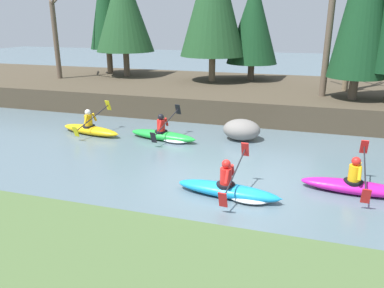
{
  "coord_description": "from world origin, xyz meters",
  "views": [
    {
      "loc": [
        1.95,
        -9.52,
        4.32
      ],
      "look_at": [
        -1.38,
        1.31,
        0.55
      ],
      "focal_mm": 35.0,
      "sensor_mm": 36.0,
      "label": 1
    }
  ],
  "objects_px": {
    "kayaker_trailing": "(165,135)",
    "kayaker_far_back": "(91,129)",
    "kayaker_lead": "(356,185)",
    "kayaker_middle": "(232,190)",
    "boulder_midstream": "(242,130)"
  },
  "relations": [
    {
      "from": "kayaker_trailing",
      "to": "kayaker_far_back",
      "type": "bearing_deg",
      "value": -169.21
    },
    {
      "from": "kayaker_lead",
      "to": "kayaker_trailing",
      "type": "bearing_deg",
      "value": 159.33
    },
    {
      "from": "kayaker_middle",
      "to": "kayaker_far_back",
      "type": "xyz_separation_m",
      "value": [
        -6.44,
        3.83,
        0.02
      ]
    },
    {
      "from": "kayaker_middle",
      "to": "kayaker_trailing",
      "type": "bearing_deg",
      "value": 135.38
    },
    {
      "from": "kayaker_far_back",
      "to": "kayaker_lead",
      "type": "bearing_deg",
      "value": -4.87
    },
    {
      "from": "kayaker_far_back",
      "to": "kayaker_middle",
      "type": "bearing_deg",
      "value": -19.99
    },
    {
      "from": "kayaker_lead",
      "to": "kayaker_far_back",
      "type": "xyz_separation_m",
      "value": [
        -9.48,
        2.65,
        0.0
      ]
    },
    {
      "from": "kayaker_middle",
      "to": "boulder_midstream",
      "type": "xyz_separation_m",
      "value": [
        -0.61,
        4.88,
        0.2
      ]
    },
    {
      "from": "kayaker_trailing",
      "to": "kayaker_far_back",
      "type": "height_order",
      "value": "same"
    },
    {
      "from": "kayaker_trailing",
      "to": "kayaker_middle",
      "type": "bearing_deg",
      "value": -41.69
    },
    {
      "from": "kayaker_far_back",
      "to": "boulder_midstream",
      "type": "relative_size",
      "value": 2.0
    },
    {
      "from": "kayaker_middle",
      "to": "kayaker_far_back",
      "type": "bearing_deg",
      "value": 154.55
    },
    {
      "from": "boulder_midstream",
      "to": "kayaker_trailing",
      "type": "bearing_deg",
      "value": -161.57
    },
    {
      "from": "kayaker_far_back",
      "to": "boulder_midstream",
      "type": "distance_m",
      "value": 5.93
    },
    {
      "from": "kayaker_trailing",
      "to": "boulder_midstream",
      "type": "bearing_deg",
      "value": 26.66
    }
  ]
}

